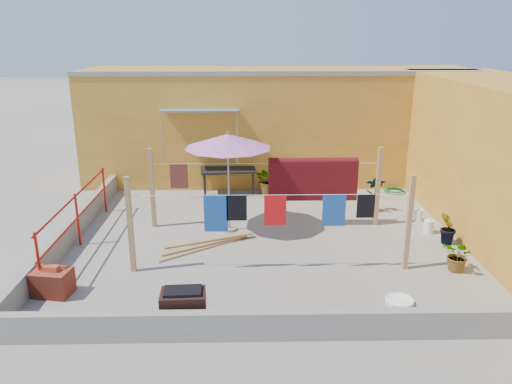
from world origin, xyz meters
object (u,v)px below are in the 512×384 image
at_px(green_hose, 395,191).
at_px(plant_back_a, 268,179).
at_px(water_jug_b, 429,227).
at_px(outdoor_table, 228,171).
at_px(brick_stack, 53,282).
at_px(white_basin, 400,301).
at_px(brazier, 183,308).
at_px(water_jug_a, 418,215).
at_px(patio_umbrella, 228,142).

height_order(green_hose, plant_back_a, plant_back_a).
bearing_deg(green_hose, water_jug_b, -92.11).
distance_m(outdoor_table, green_hose, 4.59).
relative_size(brick_stack, green_hose, 1.15).
distance_m(white_basin, water_jug_b, 3.29).
xyz_separation_m(brick_stack, plant_back_a, (3.82, 5.36, 0.18)).
distance_m(brick_stack, white_basin, 5.71).
bearing_deg(plant_back_a, brick_stack, -125.43).
relative_size(outdoor_table, brick_stack, 2.31).
bearing_deg(brazier, brick_stack, 157.15).
height_order(brick_stack, plant_back_a, plant_back_a).
height_order(water_jug_a, plant_back_a, plant_back_a).
xyz_separation_m(green_hose, plant_back_a, (-3.48, -0.07, 0.36)).
bearing_deg(water_jug_a, green_hose, 88.00).
distance_m(white_basin, plant_back_a, 6.08).
height_order(patio_umbrella, brick_stack, patio_umbrella).
distance_m(patio_umbrella, outdoor_table, 2.99).
relative_size(outdoor_table, white_basin, 3.35).
bearing_deg(brick_stack, outdoor_table, 63.24).
relative_size(brazier, white_basin, 1.48).
distance_m(outdoor_table, brick_stack, 6.10).
distance_m(brazier, white_basin, 3.47).
bearing_deg(outdoor_table, green_hose, -0.00).
bearing_deg(water_jug_b, brazier, -144.56).
bearing_deg(plant_back_a, patio_umbrella, -110.64).
relative_size(brick_stack, water_jug_a, 2.12).
height_order(brick_stack, water_jug_a, brick_stack).
height_order(brazier, green_hose, brazier).
relative_size(patio_umbrella, plant_back_a, 2.75).
bearing_deg(white_basin, brick_stack, 175.94).
bearing_deg(white_basin, plant_back_a, 108.05).
xyz_separation_m(water_jug_b, plant_back_a, (-3.37, 2.84, 0.25)).
relative_size(water_jug_a, water_jug_b, 0.93).
distance_m(outdoor_table, water_jug_b, 5.34).
xyz_separation_m(patio_umbrella, water_jug_a, (4.37, 0.49, -1.85)).
bearing_deg(brick_stack, brazier, -22.85).
distance_m(brick_stack, brazier, 2.48).
bearing_deg(white_basin, outdoor_table, 116.84).
bearing_deg(brazier, green_hose, 51.96).
relative_size(patio_umbrella, water_jug_b, 6.59).
bearing_deg(brick_stack, patio_umbrella, 44.39).
distance_m(water_jug_b, green_hose, 2.92).
xyz_separation_m(outdoor_table, water_jug_b, (4.45, -2.91, -0.47)).
bearing_deg(brazier, outdoor_table, 85.93).
xyz_separation_m(outdoor_table, water_jug_a, (4.48, -2.16, -0.48)).
distance_m(green_hose, plant_back_a, 3.50).
xyz_separation_m(patio_umbrella, white_basin, (2.85, -3.19, -1.95)).
height_order(outdoor_table, white_basin, outdoor_table).
height_order(brick_stack, green_hose, brick_stack).
bearing_deg(green_hose, white_basin, -105.30).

